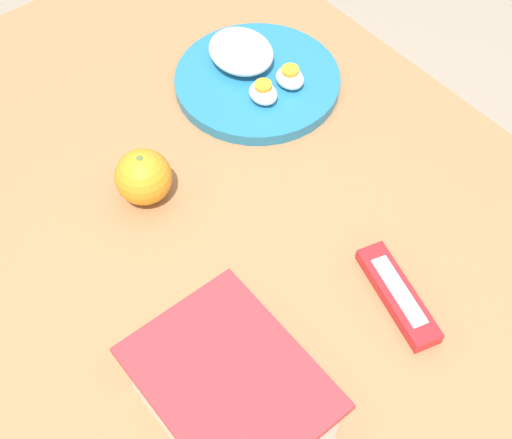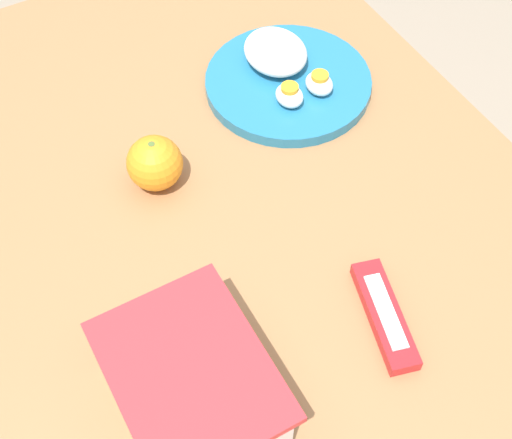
% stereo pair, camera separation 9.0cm
% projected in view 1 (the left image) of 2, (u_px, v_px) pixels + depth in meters
% --- Properties ---
extents(ground_plane, '(10.00, 10.00, 0.00)m').
position_uv_depth(ground_plane, '(247.00, 428.00, 1.56)').
color(ground_plane, gray).
extents(table, '(1.16, 0.80, 0.77)m').
position_uv_depth(table, '(241.00, 257.00, 1.01)').
color(table, '#996B42').
rests_on(table, ground_plane).
extents(food_container, '(0.20, 0.15, 0.10)m').
position_uv_depth(food_container, '(231.00, 398.00, 0.74)').
color(food_container, white).
rests_on(food_container, table).
extents(orange_fruit, '(0.08, 0.08, 0.08)m').
position_uv_depth(orange_fruit, '(143.00, 177.00, 0.93)').
color(orange_fruit, orange).
rests_on(orange_fruit, table).
extents(rice_plate, '(0.25, 0.25, 0.06)m').
position_uv_depth(rice_plate, '(254.00, 74.00, 1.07)').
color(rice_plate, teal).
rests_on(rice_plate, table).
extents(candy_bar, '(0.15, 0.07, 0.02)m').
position_uv_depth(candy_bar, '(398.00, 295.00, 0.86)').
color(candy_bar, red).
rests_on(candy_bar, table).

